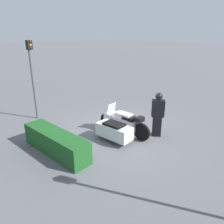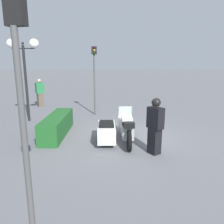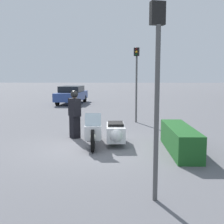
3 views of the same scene
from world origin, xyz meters
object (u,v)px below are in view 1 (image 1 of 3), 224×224
(hedge_bush_curbside, at_px, (56,142))
(traffic_light_near, at_px, (32,69))
(police_motorcycle, at_px, (117,126))
(officer_rider, at_px, (158,114))

(hedge_bush_curbside, bearing_deg, traffic_light_near, -19.83)
(police_motorcycle, bearing_deg, officer_rider, -134.06)
(police_motorcycle, height_order, traffic_light_near, traffic_light_near)
(police_motorcycle, height_order, officer_rider, officer_rider)
(officer_rider, relative_size, traffic_light_near, 0.49)
(police_motorcycle, xyz_separation_m, traffic_light_near, (4.16, 1.09, 1.89))
(police_motorcycle, bearing_deg, traffic_light_near, 12.57)
(police_motorcycle, height_order, hedge_bush_curbside, police_motorcycle)
(police_motorcycle, xyz_separation_m, officer_rider, (-1.08, -1.21, 0.47))
(traffic_light_near, bearing_deg, hedge_bush_curbside, -33.51)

